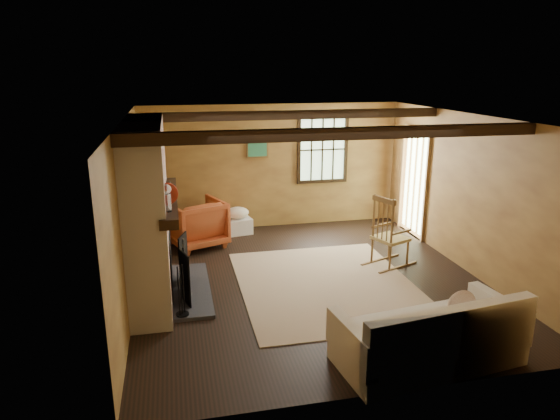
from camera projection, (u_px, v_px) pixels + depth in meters
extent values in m
plane|color=black|center=(309.00, 280.00, 7.44)|extent=(5.50, 5.50, 0.00)
cube|color=#AF853E|center=(272.00, 167.00, 9.69)|extent=(5.00, 0.02, 2.40)
cube|color=#AF853E|center=(392.00, 280.00, 4.53)|extent=(5.00, 0.02, 2.40)
cube|color=#AF853E|center=(129.00, 213.00, 6.60)|extent=(0.02, 5.50, 2.40)
cube|color=#AF853E|center=(468.00, 194.00, 7.62)|extent=(0.02, 5.50, 2.40)
cube|color=silver|center=(312.00, 118.00, 6.78)|extent=(5.00, 5.50, 0.02)
cube|color=black|center=(341.00, 134.00, 5.67)|extent=(5.00, 0.12, 0.14)
cube|color=black|center=(291.00, 115.00, 7.93)|extent=(5.00, 0.12, 0.14)
cube|color=black|center=(323.00, 150.00, 9.79)|extent=(1.02, 0.06, 1.32)
cube|color=#AACD9D|center=(322.00, 150.00, 9.81)|extent=(0.90, 0.01, 1.20)
cube|color=black|center=(322.00, 150.00, 9.80)|extent=(0.90, 0.03, 0.02)
cube|color=brown|center=(414.00, 182.00, 9.27)|extent=(0.06, 1.00, 2.06)
cube|color=#AACD9D|center=(415.00, 182.00, 9.27)|extent=(0.01, 0.80, 1.85)
cube|color=brown|center=(257.00, 147.00, 9.49)|extent=(0.42, 0.03, 0.42)
cube|color=#297D72|center=(257.00, 147.00, 9.48)|extent=(0.36, 0.01, 0.36)
cube|color=#A4473F|center=(148.00, 212.00, 6.65)|extent=(0.50, 2.20, 2.40)
cube|color=black|center=(157.00, 264.00, 6.87)|extent=(0.38, 1.00, 0.85)
cube|color=#343438|center=(190.00, 289.00, 7.08)|extent=(0.55, 1.80, 0.05)
cube|color=black|center=(169.00, 200.00, 6.67)|extent=(0.22, 2.30, 0.12)
cube|color=black|center=(185.00, 278.00, 6.52)|extent=(0.12, 0.35, 0.71)
cube|color=black|center=(184.00, 267.00, 6.87)|extent=(0.03, 0.35, 0.71)
cube|color=black|center=(183.00, 258.00, 7.21)|extent=(0.14, 0.34, 0.71)
cylinder|color=black|center=(183.00, 314.00, 6.29)|extent=(0.16, 0.16, 0.02)
cylinder|color=black|center=(179.00, 292.00, 6.16)|extent=(0.01, 0.01, 0.67)
cylinder|color=black|center=(181.00, 291.00, 6.20)|extent=(0.01, 0.01, 0.67)
cylinder|color=black|center=(184.00, 289.00, 6.24)|extent=(0.01, 0.01, 0.67)
cylinder|color=white|center=(167.00, 203.00, 5.89)|extent=(0.10, 0.10, 0.22)
sphere|color=white|center=(166.00, 189.00, 5.84)|extent=(0.12, 0.12, 0.12)
cylinder|color=#A52812|center=(167.00, 194.00, 6.19)|extent=(0.28, 0.04, 0.27)
cube|color=black|center=(168.00, 190.00, 6.74)|extent=(0.21, 0.13, 0.11)
cylinder|color=black|center=(168.00, 185.00, 7.04)|extent=(0.08, 0.08, 0.10)
cylinder|color=black|center=(168.00, 183.00, 7.19)|extent=(0.06, 0.06, 0.07)
cube|color=tan|center=(326.00, 284.00, 7.29)|extent=(2.50, 3.00, 0.01)
cube|color=tan|center=(390.00, 238.00, 7.92)|extent=(0.60, 0.61, 0.05)
cube|color=brown|center=(384.00, 200.00, 7.63)|extent=(0.21, 0.44, 0.08)
cylinder|color=brown|center=(407.00, 252.00, 7.93)|extent=(0.04, 0.04, 0.43)
cylinder|color=brown|center=(389.00, 245.00, 8.24)|extent=(0.04, 0.04, 0.43)
cylinder|color=brown|center=(390.00, 257.00, 7.71)|extent=(0.04, 0.04, 0.43)
cylinder|color=brown|center=(372.00, 250.00, 8.03)|extent=(0.04, 0.04, 0.43)
cylinder|color=brown|center=(392.00, 223.00, 7.56)|extent=(0.04, 0.04, 0.74)
cylinder|color=brown|center=(374.00, 217.00, 7.87)|extent=(0.04, 0.04, 0.74)
cylinder|color=brown|center=(387.00, 223.00, 7.64)|extent=(0.02, 0.02, 0.61)
cylinder|color=brown|center=(383.00, 221.00, 7.72)|extent=(0.02, 0.02, 0.61)
cylinder|color=brown|center=(378.00, 219.00, 7.80)|extent=(0.02, 0.02, 0.61)
cube|color=brown|center=(401.00, 232.00, 7.70)|extent=(0.40, 0.19, 0.03)
cube|color=brown|center=(381.00, 225.00, 8.04)|extent=(0.40, 0.19, 0.03)
cube|color=brown|center=(398.00, 267.00, 7.88)|extent=(0.79, 0.35, 0.03)
cube|color=brown|center=(380.00, 260.00, 8.19)|extent=(0.79, 0.35, 0.03)
cube|color=white|center=(427.00, 343.00, 5.34)|extent=(2.04, 1.12, 0.43)
cube|color=white|center=(453.00, 333.00, 4.92)|extent=(1.95, 0.40, 0.53)
cube|color=white|center=(351.00, 342.00, 4.98)|extent=(0.25, 0.89, 0.39)
cube|color=white|center=(498.00, 313.00, 5.59)|extent=(0.25, 0.89, 0.39)
ellipsoid|color=white|center=(461.00, 305.00, 5.50)|extent=(0.36, 0.17, 0.35)
cylinder|color=#4F3922|center=(162.00, 232.00, 9.43)|extent=(0.36, 0.11, 0.11)
cylinder|color=#4F3922|center=(168.00, 232.00, 9.45)|extent=(0.36, 0.11, 0.11)
cylinder|color=#4F3922|center=(174.00, 232.00, 9.47)|extent=(0.36, 0.11, 0.11)
cylinder|color=#4F3922|center=(161.00, 227.00, 9.40)|extent=(0.36, 0.11, 0.11)
cylinder|color=#4F3922|center=(167.00, 227.00, 9.42)|extent=(0.36, 0.11, 0.11)
cylinder|color=#4F3922|center=(174.00, 226.00, 9.44)|extent=(0.36, 0.11, 0.11)
cube|color=white|center=(238.00, 226.00, 9.51)|extent=(0.56, 0.47, 0.30)
ellipsoid|color=white|center=(237.00, 213.00, 9.43)|extent=(0.46, 0.38, 0.22)
imported|color=#BF6026|center=(196.00, 223.00, 8.77)|extent=(1.16, 1.18, 0.84)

